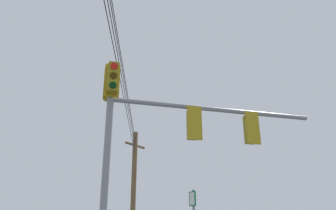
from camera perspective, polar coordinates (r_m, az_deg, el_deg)
signal_mast_assembly at (r=10.08m, az=-1.66°, el=-3.92°), size 6.37×2.86×6.64m
utility_pole_wooden at (r=23.96m, az=-5.72°, el=-14.60°), size 1.09×1.76×8.97m
overhead_wire_span at (r=9.96m, az=-9.59°, el=15.70°), size 4.84×31.41×1.50m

